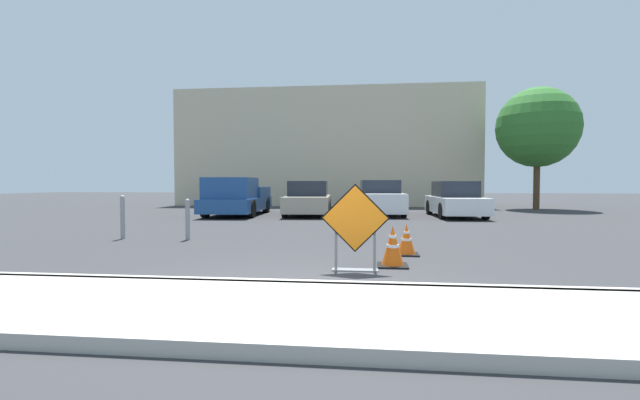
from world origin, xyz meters
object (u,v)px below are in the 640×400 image
object	(u,v)px
parked_car_second	(380,199)
parked_car_nearest	(308,200)
bollard_nearest	(188,218)
pickup_truck	(236,199)
parked_car_third	(455,201)
traffic_cone_nearest	(393,247)
traffic_cone_second	(406,240)
bollard_second	(123,216)
road_closed_sign	(355,225)

from	to	relation	value
parked_car_second	parked_car_nearest	bearing A→B (deg)	3.81
parked_car_second	bollard_nearest	distance (m)	9.94
pickup_truck	parked_car_third	world-z (taller)	pickup_truck
traffic_cone_nearest	parked_car_nearest	distance (m)	11.48
parked_car_third	traffic_cone_second	bearing A→B (deg)	71.35
parked_car_third	bollard_second	world-z (taller)	parked_car_third
pickup_truck	traffic_cone_second	bearing A→B (deg)	121.04
parked_car_third	bollard_second	xyz separation A→B (m)	(-9.53, -8.10, -0.10)
road_closed_sign	traffic_cone_second	world-z (taller)	road_closed_sign
road_closed_sign	traffic_cone_second	distance (m)	1.91
pickup_truck	bollard_nearest	xyz separation A→B (m)	(1.25, -7.77, -0.19)
bollard_second	traffic_cone_second	bearing A→B (deg)	-13.74
pickup_truck	parked_car_nearest	size ratio (longest dim) A/B	1.17
bollard_nearest	bollard_second	bearing A→B (deg)	180.00
parked_car_second	parked_car_third	world-z (taller)	parked_car_second
pickup_truck	parked_car_nearest	distance (m)	3.07
road_closed_sign	traffic_cone_nearest	size ratio (longest dim) A/B	2.03
bollard_second	traffic_cone_nearest	bearing A→B (deg)	-23.71
bollard_second	parked_car_second	bearing A→B (deg)	53.30
traffic_cone_second	bollard_nearest	world-z (taller)	bollard_nearest
traffic_cone_second	parked_car_third	size ratio (longest dim) A/B	0.14
traffic_cone_second	parked_car_second	bearing A→B (deg)	91.22
parked_car_nearest	pickup_truck	bearing A→B (deg)	5.84
parked_car_nearest	bollard_nearest	distance (m)	8.48
parked_car_second	bollard_second	distance (m)	10.84
pickup_truck	bollard_nearest	bearing A→B (deg)	96.43
pickup_truck	parked_car_nearest	xyz separation A→B (m)	(3.03, 0.51, -0.04)
traffic_cone_nearest	bollard_nearest	xyz separation A→B (m)	(-4.72, 2.80, 0.20)
traffic_cone_second	parked_car_nearest	distance (m)	10.46
road_closed_sign	parked_car_third	world-z (taller)	parked_car_third
road_closed_sign	bollard_nearest	bearing A→B (deg)	141.67
road_closed_sign	parked_car_second	world-z (taller)	parked_car_second
parked_car_nearest	bollard_second	bearing A→B (deg)	63.68
bollard_second	parked_car_nearest	bearing A→B (deg)	67.49
bollard_nearest	parked_car_second	bearing A→B (deg)	61.00
road_closed_sign	parked_car_third	size ratio (longest dim) A/B	0.32
traffic_cone_second	parked_car_second	size ratio (longest dim) A/B	0.14
parked_car_nearest	bollard_second	size ratio (longest dim) A/B	4.17
road_closed_sign	bollard_second	world-z (taller)	road_closed_sign
traffic_cone_second	parked_car_third	bearing A→B (deg)	73.82
traffic_cone_nearest	traffic_cone_second	xyz separation A→B (m)	(0.32, 1.16, -0.04)
road_closed_sign	bollard_nearest	world-z (taller)	road_closed_sign
parked_car_third	bollard_second	bearing A→B (deg)	37.90
traffic_cone_nearest	parked_car_second	size ratio (longest dim) A/B	0.16
pickup_truck	bollard_second	distance (m)	7.79
traffic_cone_second	traffic_cone_nearest	bearing A→B (deg)	-105.57
traffic_cone_second	bollard_second	world-z (taller)	bollard_second
traffic_cone_nearest	parked_car_third	bearing A→B (deg)	73.88
pickup_truck	parked_car_second	size ratio (longest dim) A/B	1.26
bollard_nearest	pickup_truck	bearing A→B (deg)	99.15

